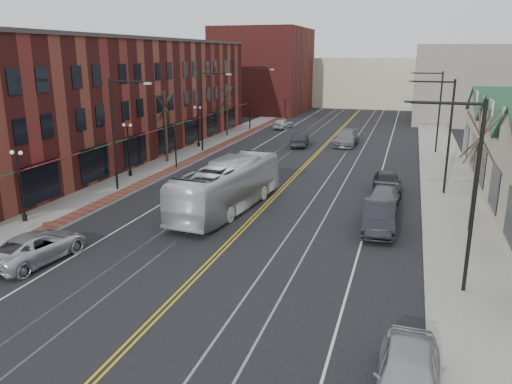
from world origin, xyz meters
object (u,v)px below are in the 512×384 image
Objects in this scene: parked_car_a at (408,377)px; parked_car_c at (383,200)px; parked_car_d at (387,183)px; parked_car_b at (378,217)px; transit_bus at (228,186)px; parked_suv at (36,247)px.

parked_car_a reaches higher than parked_car_c.
parked_car_a is 22.97m from parked_car_d.
parked_car_d is (0.03, 4.18, 0.11)m from parked_car_c.
parked_car_b is 1.05× the size of parked_car_c.
parked_car_b is (-1.80, 14.59, 0.04)m from parked_car_a.
parked_car_a is (11.38, -15.79, -0.81)m from transit_bus.
parked_car_a is at bearing -89.96° from parked_car_d.
parked_suv is 1.09× the size of parked_car_d.
parked_car_d is at bearing 86.29° from parked_car_b.
parked_car_d reaches higher than parked_car_c.
transit_bus reaches higher than parked_car_d.
parked_suv is at bearing 66.03° from transit_bus.
parked_car_c is (9.58, 2.93, -0.90)m from transit_bus.
transit_bus is 10.05m from parked_car_c.
parked_car_d reaches higher than parked_car_a.
transit_bus is at bearing -161.25° from parked_car_c.
parked_car_b is (15.66, 9.27, 0.11)m from parked_suv.
parked_car_a is 18.81m from parked_car_c.
parked_car_c is at bearing -94.74° from parked_car_d.
parked_car_c is (15.66, 13.40, -0.02)m from parked_suv.
parked_suv is at bearing -136.14° from parked_car_d.
parked_car_d is at bearing 96.34° from parked_car_a.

